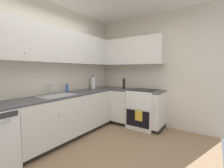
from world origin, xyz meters
The scene contains 15 objects.
ground_plane centered at (0.00, 0.00, -0.01)m, with size 4.12×2.87×0.02m, color #937556.
wall_back centered at (0.00, 1.46, 1.34)m, with size 4.22×0.05×2.67m, color beige.
wall_right centered at (2.08, 0.00, 1.34)m, with size 0.05×2.97×2.67m, color beige.
lower_cabinets_back centered at (0.41, 1.14, 0.43)m, with size 2.09×0.62×0.85m.
countertop_back centered at (0.41, 1.13, 0.87)m, with size 3.30×0.60×0.04m, color #4C4C51.
lower_cabinets_right centered at (1.76, 0.39, 0.43)m, with size 0.62×1.19×0.85m.
countertop_right centered at (1.76, 0.39, 0.87)m, with size 0.60×1.19×0.03m.
oven_range centered at (1.78, 0.10, 0.45)m, with size 0.68×0.62×1.03m.
upper_cabinets_back centered at (0.25, 1.27, 1.82)m, with size 2.98×0.34×0.65m.
upper_cabinets_right centered at (1.90, 0.57, 1.82)m, with size 0.32×1.73×0.65m.
sink centered at (0.14, 1.10, 0.84)m, with size 0.63×0.40×0.10m.
faucet centered at (0.14, 1.31, 1.01)m, with size 0.07×0.16×0.20m.
soap_bottle centered at (0.53, 1.31, 0.97)m, with size 0.06×0.06×0.19m.
paper_towel_roll centered at (1.34, 1.29, 1.03)m, with size 0.11×0.11×0.35m.
oil_bottle centered at (1.76, 0.63, 1.01)m, with size 0.07×0.07×0.27m.
Camera 1 is at (-1.56, -1.28, 1.35)m, focal length 24.31 mm.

